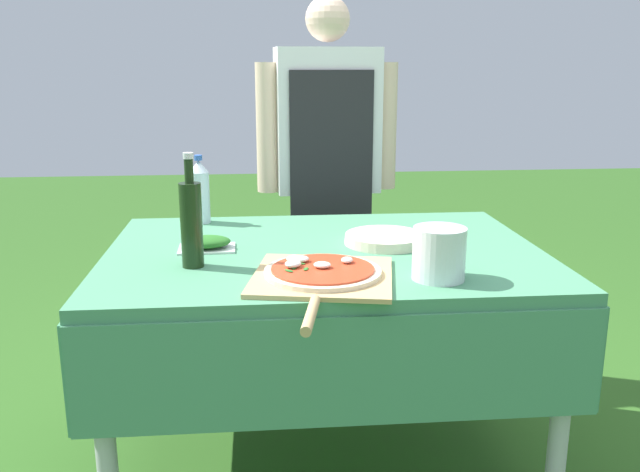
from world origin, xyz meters
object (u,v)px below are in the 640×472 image
(pizza_on_peel, at_px, (322,274))
(mixing_tub, at_px, (439,253))
(prep_table, at_px, (324,278))
(person_cook, at_px, (327,157))
(oil_bottle, at_px, (191,222))
(water_bottle, at_px, (200,191))
(plate_stack, at_px, (385,239))
(herb_container, at_px, (207,243))

(pizza_on_peel, height_order, mixing_tub, mixing_tub)
(prep_table, relative_size, person_cook, 0.85)
(oil_bottle, distance_m, mixing_tub, 0.66)
(prep_table, bearing_deg, water_bottle, 135.77)
(person_cook, xyz_separation_m, plate_stack, (0.10, -0.75, -0.15))
(person_cook, xyz_separation_m, herb_container, (-0.44, -0.77, -0.14))
(herb_container, bearing_deg, water_bottle, 97.21)
(pizza_on_peel, bearing_deg, plate_stack, 66.74)
(prep_table, relative_size, plate_stack, 5.22)
(oil_bottle, bearing_deg, person_cook, 63.78)
(prep_table, distance_m, pizza_on_peel, 0.31)
(herb_container, bearing_deg, prep_table, -4.32)
(pizza_on_peel, relative_size, plate_stack, 2.31)
(person_cook, xyz_separation_m, pizza_on_peel, (-0.13, -1.08, -0.15))
(person_cook, xyz_separation_m, mixing_tub, (0.17, -1.10, -0.10))
(prep_table, distance_m, mixing_tub, 0.44)
(person_cook, bearing_deg, prep_table, 79.03)
(pizza_on_peel, distance_m, herb_container, 0.44)
(person_cook, bearing_deg, mixing_tub, 94.36)
(person_cook, bearing_deg, pizza_on_peel, 78.89)
(oil_bottle, distance_m, water_bottle, 0.52)
(prep_table, xyz_separation_m, plate_stack, (0.19, 0.04, 0.10))
(water_bottle, xyz_separation_m, mixing_tub, (0.65, -0.69, -0.04))
(mixing_tub, bearing_deg, oil_bottle, 165.22)
(person_cook, distance_m, herb_container, 0.89)
(prep_table, xyz_separation_m, oil_bottle, (-0.37, -0.14, 0.21))
(herb_container, distance_m, plate_stack, 0.54)
(oil_bottle, height_order, herb_container, oil_bottle)
(prep_table, bearing_deg, pizza_on_peel, -96.97)
(water_bottle, distance_m, mixing_tub, 0.95)
(prep_table, xyz_separation_m, water_bottle, (-0.39, 0.38, 0.20))
(pizza_on_peel, height_order, herb_container, pizza_on_peel)
(oil_bottle, height_order, plate_stack, oil_bottle)
(pizza_on_peel, xyz_separation_m, mixing_tub, (0.30, -0.02, 0.05))
(oil_bottle, relative_size, herb_container, 1.84)
(herb_container, bearing_deg, mixing_tub, -28.96)
(person_cook, distance_m, pizza_on_peel, 1.10)
(prep_table, height_order, person_cook, person_cook)
(pizza_on_peel, xyz_separation_m, plate_stack, (0.23, 0.33, 0.00))
(person_cook, bearing_deg, plate_stack, 93.13)
(water_bottle, relative_size, plate_stack, 0.94)
(person_cook, xyz_separation_m, oil_bottle, (-0.46, -0.94, -0.04))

